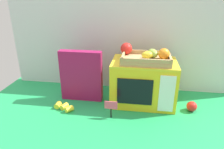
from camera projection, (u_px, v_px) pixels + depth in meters
name	position (u px, v px, depth m)	size (l,w,h in m)	color
ground_plane	(122.00, 101.00, 1.30)	(1.70, 1.70, 0.00)	#219E54
display_back_panel	(127.00, 39.00, 1.38)	(1.61, 0.03, 0.69)	silver
toy_microwave	(143.00, 82.00, 1.25)	(0.38, 0.25, 0.27)	yellow
food_groups_crate	(145.00, 57.00, 1.18)	(0.29, 0.19, 0.09)	tan
cookie_set_box	(81.00, 76.00, 1.28)	(0.26, 0.06, 0.32)	#99144C
price_sign	(111.00, 107.00, 1.11)	(0.07, 0.01, 0.10)	black
loose_toy_banana	(64.00, 107.00, 1.21)	(0.12, 0.08, 0.03)	yellow
loose_toy_apple	(192.00, 106.00, 1.19)	(0.06, 0.06, 0.06)	red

